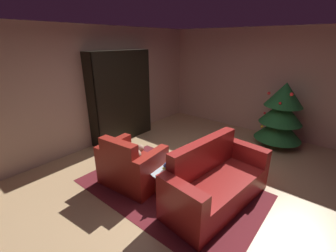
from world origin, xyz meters
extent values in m
plane|color=tan|center=(0.00, 0.00, 0.00)|extent=(7.59, 7.59, 0.00)
cube|color=tan|center=(0.00, 3.19, 1.33)|extent=(5.39, 0.06, 2.66)
cube|color=tan|center=(-2.67, 0.00, 1.33)|extent=(0.06, 6.45, 2.66)
cube|color=maroon|center=(-0.17, -0.35, 0.00)|extent=(2.94, 1.88, 0.01)
cube|color=black|center=(-2.26, 0.54, 1.07)|extent=(0.03, 1.61, 2.14)
cube|color=black|center=(-2.43, 1.34, 1.07)|extent=(0.37, 0.02, 2.14)
cube|color=black|center=(-2.43, -0.25, 1.07)|extent=(0.37, 0.03, 2.14)
cube|color=black|center=(-2.43, 0.54, 0.01)|extent=(0.34, 1.56, 0.03)
cube|color=black|center=(-2.43, 0.54, 0.36)|extent=(0.34, 1.56, 0.03)
cube|color=black|center=(-2.43, 0.54, 0.72)|extent=(0.34, 1.56, 0.02)
cube|color=black|center=(-2.43, 0.54, 1.07)|extent=(0.34, 1.56, 0.02)
cube|color=black|center=(-2.43, 0.54, 1.42)|extent=(0.34, 1.56, 0.02)
cube|color=black|center=(-2.43, 0.54, 1.77)|extent=(0.34, 1.56, 0.02)
cube|color=black|center=(-2.43, 0.54, 2.12)|extent=(0.34, 1.56, 0.03)
cube|color=black|center=(-2.57, 0.54, 0.66)|extent=(0.05, 0.90, 0.56)
cube|color=black|center=(-2.55, 0.54, 0.66)|extent=(0.03, 0.93, 0.59)
cube|color=#854C99|center=(-2.50, 1.29, 0.16)|extent=(0.21, 0.03, 0.26)
cube|color=#8558A7|center=(-2.50, 1.25, 0.17)|extent=(0.21, 0.05, 0.28)
cube|color=#4E2C33|center=(-2.51, 1.20, 0.14)|extent=(0.20, 0.04, 0.22)
cube|color=gold|center=(-2.49, 1.15, 0.14)|extent=(0.23, 0.05, 0.24)
cube|color=#264F89|center=(-2.52, 1.10, 0.13)|extent=(0.18, 0.04, 0.22)
cube|color=#945A9D|center=(-2.48, 1.05, 0.12)|extent=(0.26, 0.03, 0.19)
cube|color=#82488C|center=(-2.51, 1.02, 0.16)|extent=(0.19, 0.03, 0.27)
cube|color=#1F807D|center=(-2.50, 0.98, 0.11)|extent=(0.20, 0.03, 0.18)
cube|color=navy|center=(-2.49, 1.26, 1.18)|extent=(0.23, 0.04, 0.19)
cube|color=#197193|center=(-2.47, 1.21, 1.22)|extent=(0.26, 0.04, 0.27)
cube|color=orange|center=(-2.48, 1.17, 1.22)|extent=(0.26, 0.03, 0.28)
cube|color=navy|center=(-2.52, 1.13, 1.18)|extent=(0.18, 0.05, 0.21)
cube|color=#AD9A8C|center=(-2.49, 1.08, 1.19)|extent=(0.24, 0.03, 0.23)
cube|color=gold|center=(-2.52, 1.03, 1.21)|extent=(0.18, 0.05, 0.27)
cube|color=orange|center=(-2.51, 1.28, 1.52)|extent=(0.20, 0.03, 0.18)
cube|color=gold|center=(-2.51, 1.24, 1.53)|extent=(0.19, 0.04, 0.19)
cube|color=orange|center=(-2.52, 1.20, 1.56)|extent=(0.18, 0.04, 0.26)
cube|color=orange|center=(-2.51, 1.15, 1.53)|extent=(0.19, 0.04, 0.20)
cube|color=navy|center=(-2.48, 1.10, 1.56)|extent=(0.24, 0.04, 0.25)
cube|color=#845199|center=(-2.47, 1.06, 1.54)|extent=(0.27, 0.05, 0.22)
cube|color=orange|center=(-2.49, 1.01, 1.55)|extent=(0.24, 0.04, 0.25)
cube|color=#1A7480|center=(-2.48, 0.96, 1.53)|extent=(0.25, 0.04, 0.19)
cube|color=#AA9BA2|center=(-2.47, 1.28, 1.90)|extent=(0.27, 0.03, 0.23)
cube|color=#BE3B26|center=(-2.52, 1.24, 1.90)|extent=(0.17, 0.04, 0.23)
cube|color=#136996|center=(-2.49, 1.19, 1.90)|extent=(0.24, 0.04, 0.22)
cube|color=#90418F|center=(-2.51, 1.14, 1.92)|extent=(0.19, 0.03, 0.27)
cube|color=#308A45|center=(-2.50, 1.10, 1.91)|extent=(0.21, 0.04, 0.26)
cube|color=brown|center=(-2.52, 1.06, 1.91)|extent=(0.17, 0.03, 0.26)
cube|color=orange|center=(-2.49, 1.03, 1.88)|extent=(0.23, 0.03, 0.18)
cube|color=#443327|center=(-2.49, 0.98, 1.93)|extent=(0.22, 0.04, 0.29)
cube|color=red|center=(-2.50, 0.94, 1.88)|extent=(0.21, 0.03, 0.19)
cube|color=maroon|center=(-0.79, -0.63, 0.22)|extent=(0.77, 0.81, 0.44)
cube|color=maroon|center=(-0.76, -0.92, 0.67)|extent=(0.71, 0.23, 0.46)
cube|color=maroon|center=(-0.36, -0.59, 0.35)|extent=(0.22, 0.76, 0.69)
cube|color=maroon|center=(-1.21, -0.67, 0.35)|extent=(0.22, 0.76, 0.69)
ellipsoid|color=#A27C65|center=(-0.80, -0.56, 0.53)|extent=(0.30, 0.21, 0.18)
sphere|color=#A27C65|center=(-0.78, -0.43, 0.58)|extent=(0.13, 0.13, 0.13)
cube|color=maroon|center=(0.60, -0.17, 0.21)|extent=(0.91, 1.51, 0.42)
cube|color=maroon|center=(0.31, -0.14, 0.69)|extent=(0.33, 1.45, 0.54)
cube|color=maroon|center=(0.51, -0.98, 0.36)|extent=(0.77, 0.27, 0.71)
cube|color=maroon|center=(0.69, 0.63, 0.36)|extent=(0.77, 0.27, 0.71)
cylinder|color=black|center=(0.07, -0.36, 0.20)|extent=(0.04, 0.04, 0.39)
cylinder|color=black|center=(-0.23, -0.17, 0.20)|extent=(0.04, 0.04, 0.39)
cylinder|color=black|center=(-0.26, -0.53, 0.20)|extent=(0.04, 0.04, 0.39)
cylinder|color=silver|center=(-0.14, -0.36, 0.40)|extent=(0.76, 0.76, 0.02)
cube|color=navy|center=(-0.10, -0.43, 0.43)|extent=(0.18, 0.16, 0.03)
cube|color=#D5CA4C|center=(-0.11, -0.43, 0.45)|extent=(0.21, 0.18, 0.02)
cube|color=red|center=(-0.10, -0.42, 0.47)|extent=(0.22, 0.12, 0.02)
cube|color=#3D498D|center=(-0.11, -0.43, 0.49)|extent=(0.17, 0.16, 0.03)
cube|color=gray|center=(-0.11, -0.42, 0.52)|extent=(0.16, 0.14, 0.02)
cube|color=#2F4E8F|center=(-0.10, -0.42, 0.54)|extent=(0.15, 0.18, 0.02)
cylinder|color=navy|center=(-0.05, -0.55, 0.52)|extent=(0.07, 0.07, 0.22)
cylinder|color=navy|center=(-0.05, -0.55, 0.67)|extent=(0.03, 0.03, 0.08)
cylinder|color=brown|center=(0.72, 2.55, 0.09)|extent=(0.08, 0.08, 0.18)
cone|color=#1E5E2B|center=(0.72, 2.55, 0.44)|extent=(1.03, 1.03, 0.53)
cone|color=#1E5E2B|center=(0.72, 2.55, 0.84)|extent=(0.92, 0.92, 0.53)
cone|color=#1E5E2B|center=(0.72, 2.55, 1.23)|extent=(0.81, 0.81, 0.53)
sphere|color=red|center=(0.72, 2.22, 1.10)|extent=(0.06, 0.06, 0.06)
sphere|color=yellow|center=(0.56, 2.89, 0.72)|extent=(0.07, 0.07, 0.07)
sphere|color=red|center=(0.42, 2.33, 0.79)|extent=(0.05, 0.05, 0.05)
sphere|color=yellow|center=(0.43, 2.25, 0.50)|extent=(0.07, 0.07, 0.07)
sphere|color=red|center=(0.90, 2.28, 1.31)|extent=(0.08, 0.08, 0.08)
sphere|color=red|center=(0.41, 2.43, 1.23)|extent=(0.07, 0.07, 0.07)
sphere|color=blue|center=(0.97, 2.89, 0.54)|extent=(0.06, 0.06, 0.06)
camera|label=1|loc=(1.84, -2.85, 2.35)|focal=24.18mm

